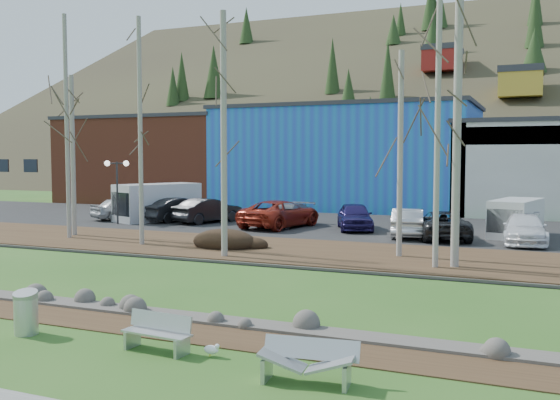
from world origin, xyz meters
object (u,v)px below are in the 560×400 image
at_px(car_6, 442,225).
at_px(car_8, 208,210).
at_px(car_4, 355,216).
at_px(bench_intact, 158,333).
at_px(bench_damaged, 308,361).
at_px(car_3, 287,215).
at_px(car_7, 524,229).
at_px(van_grey, 154,202).
at_px(van_white, 515,218).
at_px(litter_bin, 26,315).
at_px(car_0, 125,208).
at_px(car_1, 179,209).
at_px(seagull, 212,349).
at_px(street_lamp, 117,174).
at_px(car_2, 280,214).
at_px(car_5, 408,223).

distance_m(car_6, car_8, 14.59).
bearing_deg(car_4, bench_intact, -106.13).
bearing_deg(bench_damaged, car_3, 106.04).
relative_size(bench_damaged, car_8, 0.41).
bearing_deg(car_7, car_4, 161.90).
relative_size(car_6, van_grey, 0.86).
distance_m(bench_damaged, van_white, 23.25).
bearing_deg(bench_intact, litter_bin, -172.90).
relative_size(bench_intact, car_8, 0.36).
xyz_separation_m(car_0, car_1, (3.85, 0.39, 0.02)).
xyz_separation_m(bench_intact, seagull, (1.27, 0.11, -0.25)).
xyz_separation_m(litter_bin, car_6, (6.63, 20.48, 0.36)).
xyz_separation_m(street_lamp, van_grey, (0.85, 2.64, -1.85)).
bearing_deg(car_7, car_3, 165.60).
bearing_deg(car_0, car_8, -150.07).
height_order(litter_bin, van_white, van_white).
distance_m(bench_intact, car_4, 22.35).
xyz_separation_m(seagull, car_4, (-3.29, 22.15, 0.73)).
bearing_deg(van_white, car_8, -167.43).
relative_size(seagull, car_8, 0.09).
bearing_deg(car_4, car_3, 156.65).
bearing_deg(seagull, car_3, 105.09).
xyz_separation_m(litter_bin, seagull, (4.88, 0.25, -0.31)).
relative_size(car_0, car_3, 0.93).
height_order(van_white, van_grey, van_grey).
xyz_separation_m(street_lamp, car_4, (14.04, 2.74, -2.27)).
bearing_deg(seagull, car_6, 81.62).
distance_m(car_8, van_grey, 3.82).
bearing_deg(bench_damaged, car_7, 73.97).
relative_size(car_2, car_3, 1.23).
xyz_separation_m(car_1, car_4, (11.53, -0.13, 0.00)).
distance_m(seagull, van_grey, 27.55).
distance_m(car_5, car_7, 5.56).
relative_size(bench_intact, car_7, 0.35).
bearing_deg(car_3, car_4, 3.98).
bearing_deg(bench_intact, car_1, 125.98).
bearing_deg(litter_bin, street_lamp, 122.36).
height_order(car_2, car_7, car_2).
height_order(car_4, van_grey, van_grey).
xyz_separation_m(bench_damaged, car_1, (-17.22, 22.91, 0.48)).
relative_size(street_lamp, car_4, 0.87).
relative_size(car_0, van_grey, 0.74).
relative_size(car_3, car_4, 1.04).
distance_m(car_5, car_8, 12.87).
xyz_separation_m(bench_damaged, car_6, (-0.64, 20.86, 0.42)).
height_order(bench_damaged, seagull, bench_damaged).
bearing_deg(car_5, car_2, -20.16).
bearing_deg(car_1, seagull, 143.62).
xyz_separation_m(bench_intact, car_0, (-17.41, 21.99, 0.46)).
height_order(bench_damaged, car_8, car_8).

